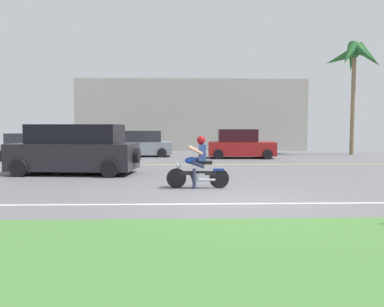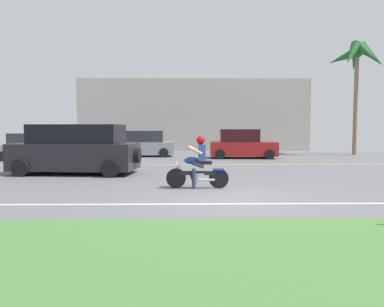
% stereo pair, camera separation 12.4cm
% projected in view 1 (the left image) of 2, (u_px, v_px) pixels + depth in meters
% --- Properties ---
extents(ground, '(56.00, 30.00, 0.04)m').
position_uv_depth(ground, '(222.00, 182.00, 12.01)').
color(ground, slate).
extents(grass_median, '(56.00, 3.80, 0.06)m').
position_uv_depth(grass_median, '(279.00, 255.00, 4.92)').
color(grass_median, '#477A38').
rests_on(grass_median, ground).
extents(lane_line_near, '(50.40, 0.12, 0.01)m').
position_uv_depth(lane_line_near, '(239.00, 204.00, 8.42)').
color(lane_line_near, silver).
rests_on(lane_line_near, ground).
extents(lane_line_far, '(50.40, 0.12, 0.01)m').
position_uv_depth(lane_line_far, '(209.00, 165.00, 17.55)').
color(lane_line_far, yellow).
rests_on(lane_line_far, ground).
extents(motorcyclist, '(1.83, 0.60, 1.53)m').
position_uv_depth(motorcyclist, '(198.00, 166.00, 10.61)').
color(motorcyclist, black).
rests_on(motorcyclist, ground).
extents(suv_nearby, '(4.92, 2.59, 1.89)m').
position_uv_depth(suv_nearby, '(76.00, 150.00, 13.95)').
color(suv_nearby, '#232328').
rests_on(suv_nearby, ground).
extents(parked_car_0, '(4.35, 2.09, 1.48)m').
position_uv_depth(parked_car_0, '(36.00, 147.00, 20.19)').
color(parked_car_0, '#8C939E').
rests_on(parked_car_0, ground).
extents(parked_car_1, '(4.47, 2.14, 1.60)m').
position_uv_depth(parked_car_1, '(138.00, 144.00, 22.67)').
color(parked_car_1, '#8C939E').
rests_on(parked_car_1, ground).
extents(parked_car_2, '(3.95, 2.17, 1.70)m').
position_uv_depth(parked_car_2, '(240.00, 145.00, 21.50)').
color(parked_car_2, '#AD1E1E').
rests_on(parked_car_2, ground).
extents(palm_tree_0, '(3.57, 3.74, 7.43)m').
position_uv_depth(palm_tree_0, '(355.00, 60.00, 23.86)').
color(palm_tree_0, '#846B4C').
rests_on(palm_tree_0, ground).
extents(building_far, '(17.84, 4.00, 5.54)m').
position_uv_depth(building_far, '(191.00, 116.00, 29.75)').
color(building_far, '#BCB7AD').
rests_on(building_far, ground).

